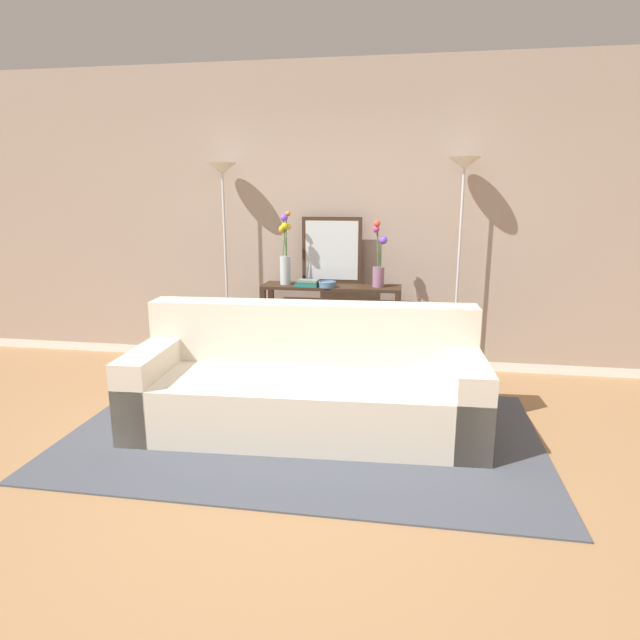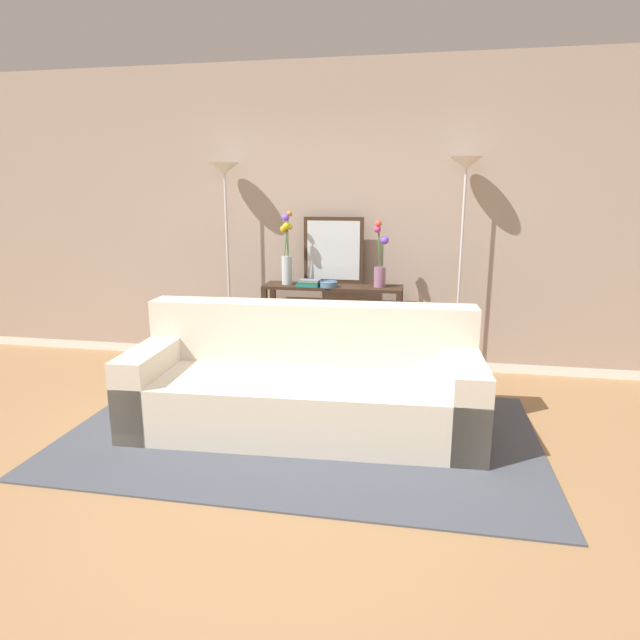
{
  "view_description": "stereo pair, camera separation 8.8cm",
  "coord_description": "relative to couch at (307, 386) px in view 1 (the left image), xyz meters",
  "views": [
    {
      "loc": [
        0.67,
        -2.93,
        1.7
      ],
      "look_at": [
        -0.04,
        1.36,
        0.67
      ],
      "focal_mm": 30.34,
      "sensor_mm": 36.0,
      "label": 1
    },
    {
      "loc": [
        0.76,
        -2.92,
        1.7
      ],
      "look_at": [
        -0.04,
        1.36,
        0.67
      ],
      "focal_mm": 30.34,
      "sensor_mm": 36.0,
      "label": 2
    }
  ],
  "objects": [
    {
      "name": "ground_plane",
      "position": [
        0.04,
        -0.76,
        -0.32
      ],
      "size": [
        16.0,
        16.0,
        0.02
      ],
      "primitive_type": "cube",
      "color": "#9E754C"
    },
    {
      "name": "back_wall",
      "position": [
        0.04,
        1.61,
        1.13
      ],
      "size": [
        12.0,
        0.15,
        2.89
      ],
      "color": "white",
      "rests_on": "ground"
    },
    {
      "name": "area_rug",
      "position": [
        0.0,
        -0.17,
        -0.3
      ],
      "size": [
        3.32,
        1.97,
        0.01
      ],
      "color": "#474C56",
      "rests_on": "ground"
    },
    {
      "name": "couch",
      "position": [
        0.0,
        0.0,
        0.0
      ],
      "size": [
        2.54,
        1.08,
        0.88
      ],
      "color": "beige",
      "rests_on": "ground"
    },
    {
      "name": "console_table",
      "position": [
        -0.0,
        1.27,
        0.27
      ],
      "size": [
        1.3,
        0.35,
        0.85
      ],
      "color": "#382619",
      "rests_on": "ground"
    },
    {
      "name": "floor_lamp_left",
      "position": [
        -1.05,
        1.33,
        1.24
      ],
      "size": [
        0.28,
        0.28,
        1.97
      ],
      "color": "silver",
      "rests_on": "ground"
    },
    {
      "name": "floor_lamp_right",
      "position": [
        1.15,
        1.33,
        1.26
      ],
      "size": [
        0.28,
        0.28,
        2.0
      ],
      "color": "silver",
      "rests_on": "ground"
    },
    {
      "name": "wall_mirror",
      "position": [
        -0.02,
        1.41,
        0.85
      ],
      "size": [
        0.57,
        0.02,
        0.63
      ],
      "color": "#382619",
      "rests_on": "console_table"
    },
    {
      "name": "vase_tall_flowers",
      "position": [
        -0.44,
        1.26,
        0.82
      ],
      "size": [
        0.13,
        0.13,
        0.68
      ],
      "color": "silver",
      "rests_on": "console_table"
    },
    {
      "name": "vase_short_flowers",
      "position": [
        0.44,
        1.26,
        0.75
      ],
      "size": [
        0.13,
        0.11,
        0.61
      ],
      "color": "gray",
      "rests_on": "console_table"
    },
    {
      "name": "fruit_bowl",
      "position": [
        -0.03,
        1.17,
        0.57
      ],
      "size": [
        0.16,
        0.16,
        0.05
      ],
      "color": "#4C7093",
      "rests_on": "console_table"
    },
    {
      "name": "book_stack",
      "position": [
        -0.21,
        1.18,
        0.57
      ],
      "size": [
        0.22,
        0.15,
        0.06
      ],
      "color": "#1E7075",
      "rests_on": "console_table"
    },
    {
      "name": "book_row_under_console",
      "position": [
        -0.35,
        1.27,
        -0.25
      ],
      "size": [
        0.36,
        0.17,
        0.12
      ],
      "color": "#2D2D33",
      "rests_on": "ground"
    }
  ]
}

